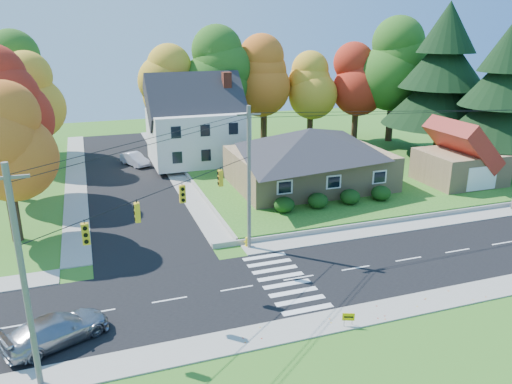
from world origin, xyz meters
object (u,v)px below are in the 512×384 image
Objects in this scene: silver_sedan at (57,329)px; white_car at (135,159)px; ranch_house at (309,156)px; fire_hydrant at (247,242)px.

silver_sedan reaches higher than white_car.
ranch_house is 14.56m from fire_hydrant.
ranch_house reaches higher than white_car.
silver_sedan is 6.74× the size of fire_hydrant.
white_car is at bearing 136.06° from ranch_house.
silver_sedan is (-21.86, -18.22, -2.51)m from ranch_house.
silver_sedan is 14.46m from fire_hydrant.
ranch_house is at bearing -74.89° from silver_sedan.
ranch_house is 19.48× the size of fire_hydrant.
white_car is 25.24m from fire_hydrant.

